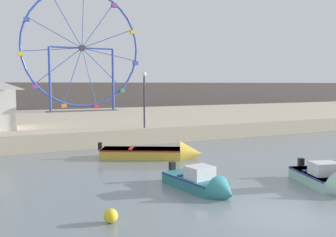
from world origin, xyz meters
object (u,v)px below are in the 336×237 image
object	(u,v)px
motorboat_teal_painted	(203,184)
promenade_lamp_near	(144,91)
motorboat_mustard_yellow	(159,153)
motorboat_seafoam	(328,180)
ferris_wheel_blue_frame	(82,50)
mooring_buoy_orange	(111,216)

from	to	relation	value
motorboat_teal_painted	promenade_lamp_near	bearing A→B (deg)	160.51
motorboat_mustard_yellow	motorboat_seafoam	bearing A→B (deg)	-39.38
ferris_wheel_blue_frame	mooring_buoy_orange	size ratio (longest dim) A/B	31.07
motorboat_teal_painted	motorboat_mustard_yellow	world-z (taller)	motorboat_mustard_yellow
ferris_wheel_blue_frame	mooring_buoy_orange	world-z (taller)	ferris_wheel_blue_frame
motorboat_teal_painted	motorboat_mustard_yellow	bearing A→B (deg)	161.89
motorboat_seafoam	mooring_buoy_orange	size ratio (longest dim) A/B	8.66
motorboat_seafoam	motorboat_mustard_yellow	bearing A→B (deg)	-141.27
motorboat_seafoam	promenade_lamp_near	world-z (taller)	promenade_lamp_near
motorboat_seafoam	ferris_wheel_blue_frame	xyz separation A→B (m)	(-2.37, 31.91, 7.66)
motorboat_teal_painted	promenade_lamp_near	distance (m)	12.76
motorboat_seafoam	mooring_buoy_orange	xyz separation A→B (m)	(-9.00, 0.11, -0.10)
motorboat_teal_painted	promenade_lamp_near	world-z (taller)	promenade_lamp_near
mooring_buoy_orange	motorboat_mustard_yellow	bearing A→B (deg)	57.11
motorboat_teal_painted	motorboat_mustard_yellow	distance (m)	6.92
motorboat_teal_painted	ferris_wheel_blue_frame	bearing A→B (deg)	167.53
promenade_lamp_near	motorboat_seafoam	bearing A→B (deg)	-80.59
motorboat_mustard_yellow	ferris_wheel_blue_frame	size ratio (longest dim) A/B	0.42
motorboat_teal_painted	promenade_lamp_near	size ratio (longest dim) A/B	1.01
ferris_wheel_blue_frame	motorboat_seafoam	bearing A→B (deg)	-85.76
motorboat_teal_painted	mooring_buoy_orange	distance (m)	4.55
motorboat_seafoam	promenade_lamp_near	size ratio (longest dim) A/B	0.98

